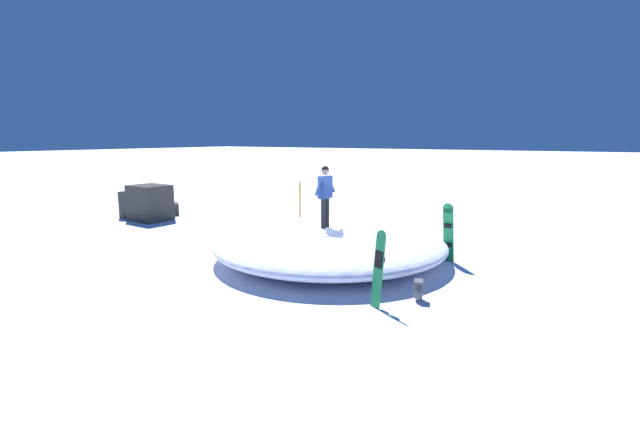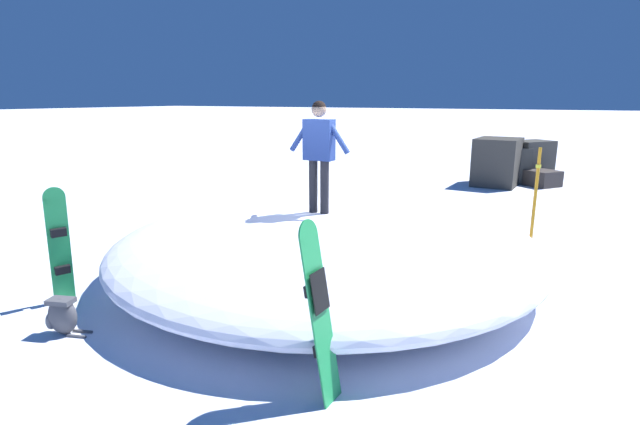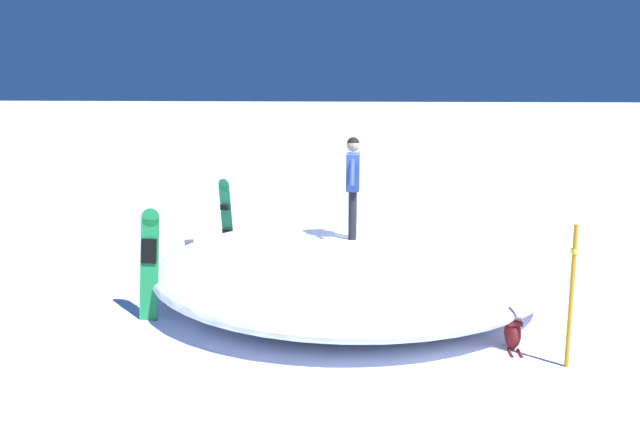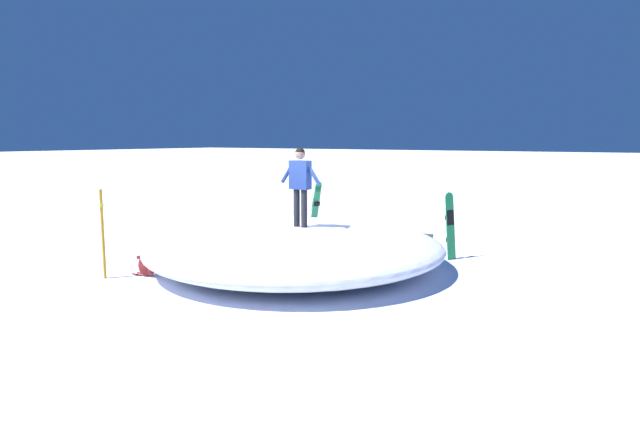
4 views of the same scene
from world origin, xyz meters
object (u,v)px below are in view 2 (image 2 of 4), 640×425
Objects in this scene: snowboard_primary_upright at (59,244)px; trail_marker_pole at (535,196)px; backpack_near at (493,239)px; snowboard_secondary_upright at (319,309)px; snowboarder_standing at (319,146)px; backpack_far at (62,316)px.

trail_marker_pole is at bearing 136.74° from snowboard_primary_upright.
trail_marker_pole reaches higher than snowboard_primary_upright.
snowboard_secondary_upright is at bearing -7.86° from backpack_near.
snowboarder_standing reaches higher than backpack_near.
trail_marker_pole is (-6.45, 4.70, 0.76)m from backpack_far.
snowboard_primary_upright is (2.86, -2.49, -1.20)m from snowboarder_standing.
snowboarder_standing is 3.98m from snowboard_primary_upright.
trail_marker_pole is (-6.10, 1.36, 0.10)m from snowboard_secondary_upright.
snowboarder_standing is 3.18× the size of backpack_far.
snowboard_primary_upright is 7.21m from backpack_near.
backpack_near is (-2.39, 2.42, -1.83)m from snowboarder_standing.
snowboarder_standing reaches higher than backpack_far.
snowboard_primary_upright is 1.18m from backpack_far.
snowboarder_standing reaches higher than snowboard_primary_upright.
trail_marker_pole is at bearing 134.74° from snowboarder_standing.
snowboarder_standing is at bearing -45.26° from trail_marker_pole.
snowboarder_standing is 0.93× the size of trail_marker_pole.
snowboarder_standing is 1.07× the size of snowboard_primary_upright.
snowboard_secondary_upright reaches higher than backpack_far.
trail_marker_pole reaches higher than snowboard_secondary_upright.
backpack_near is (-5.25, 4.91, -0.63)m from snowboard_primary_upright.
trail_marker_pole reaches higher than backpack_far.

